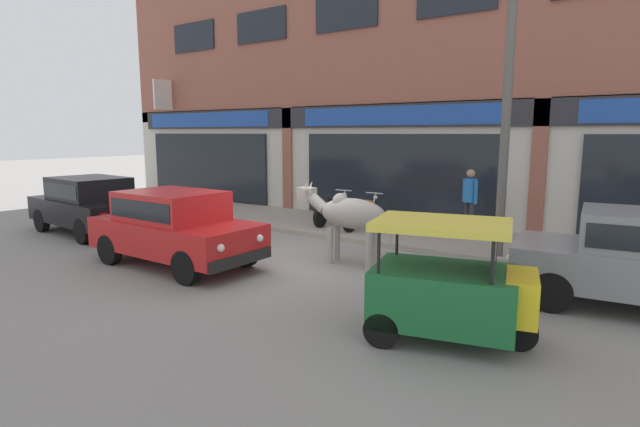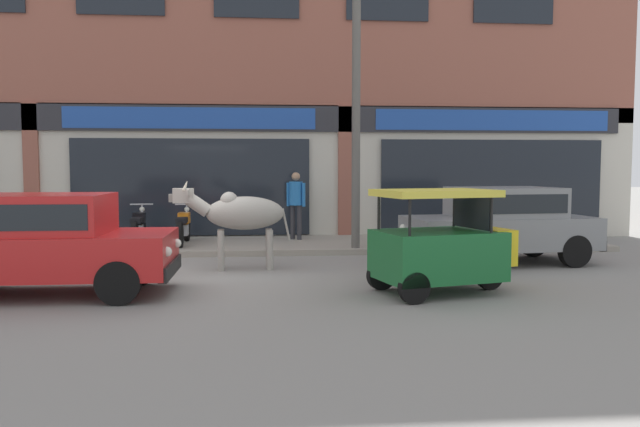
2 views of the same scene
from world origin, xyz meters
name	(u,v)px [view 1 (image 1 of 2)]	position (x,y,z in m)	size (l,w,h in m)	color
ground_plane	(278,260)	(0.00, 0.00, 0.00)	(90.00, 90.00, 0.00)	gray
sidewalk	(367,229)	(0.00, 3.65, 0.06)	(19.00, 2.90, 0.12)	gray
shop_building	(401,51)	(0.00, 5.35, 4.80)	(23.00, 1.40, 10.01)	#8E5142
cow	(348,214)	(1.33, 0.60, 1.01)	(2.15, 0.59, 1.61)	#9E998E
car_0	(174,224)	(-1.37, -1.46, 0.81)	(3.63, 1.63, 1.46)	black
car_1	(89,202)	(-5.74, -0.70, 0.81)	(3.70, 1.84, 1.46)	black
auto_rickshaw	(450,289)	(4.34, -1.82, 0.66)	(2.14, 1.55, 1.52)	black
motorcycle_0	(333,210)	(-1.03, 3.54, 0.51)	(0.52, 1.81, 0.88)	black
motorcycle_1	(363,213)	(-0.03, 3.46, 0.51)	(0.52, 1.81, 0.88)	black
pedestrian	(470,195)	(2.53, 4.15, 1.11)	(0.44, 0.32, 1.60)	#2D2D33
utility_pole	(506,123)	(3.72, 2.50, 2.76)	(0.18, 0.18, 5.28)	#595651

